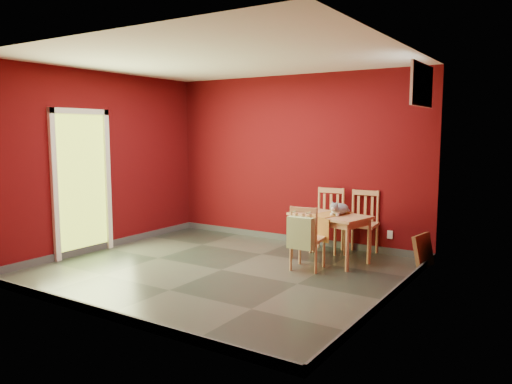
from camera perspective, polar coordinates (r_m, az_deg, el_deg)
The scene contains 13 objects.
ground at distance 6.64m, azimuth -3.97°, elevation -8.86°, with size 4.50×4.50×0.00m, color #2D342D.
room_shell at distance 6.62m, azimuth -3.97°, elevation -8.45°, with size 4.50×4.50×4.50m.
doorway at distance 7.70m, azimuth -19.31°, elevation 1.48°, with size 0.06×1.01×2.13m.
window at distance 6.34m, azimuth 18.39°, elevation 11.52°, with size 0.05×0.90×0.50m.
outlet_plate at distance 7.59m, azimuth 15.06°, elevation -4.73°, with size 0.08×0.01×0.12m, color silver.
dining_table at distance 7.00m, azimuth 8.42°, elevation -3.21°, with size 1.17×0.83×0.66m.
table_runner at distance 6.90m, azimuth 8.05°, elevation -3.09°, with size 0.44×0.71×0.33m.
chair_far_left at distance 7.61m, azimuth 8.21°, elevation -3.10°, with size 0.49×0.49×0.95m.
chair_far_right at distance 7.52m, azimuth 12.05°, elevation -3.36°, with size 0.47×0.47×0.94m.
chair_near at distance 6.57m, azimuth 5.81°, elevation -5.15°, with size 0.44×0.44×0.85m.
tote_bag at distance 6.36m, azimuth 5.11°, elevation -4.69°, with size 0.34×0.20×0.48m.
cat at distance 7.00m, azimuth 9.55°, elevation -1.67°, with size 0.22×0.43×0.21m, color slate, non-canonical shape.
picture_frame at distance 7.05m, azimuth 18.57°, elevation -6.39°, with size 0.22×0.46×0.45m.
Camera 1 is at (3.82, -5.11, 1.81)m, focal length 35.00 mm.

